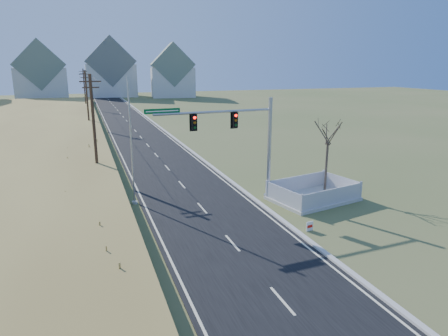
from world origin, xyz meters
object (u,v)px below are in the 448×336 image
traffic_signal_mast (246,139)px  flagpole (132,155)px  fence_enclosure (313,196)px  bare_tree (329,131)px  open_sign (310,226)px

traffic_signal_mast → flagpole: bearing=162.7°
fence_enclosure → bare_tree: size_ratio=1.11×
traffic_signal_mast → open_sign: size_ratio=16.05×
open_sign → bare_tree: bearing=43.3°
flagpole → fence_enclosure: bearing=-15.8°
flagpole → bare_tree: flagpole is taller
open_sign → bare_tree: size_ratio=0.10×
open_sign → flagpole: flagpole is taller
open_sign → bare_tree: bare_tree is taller
open_sign → traffic_signal_mast: bearing=95.4°
fence_enclosure → bare_tree: (1.84, 1.27, 4.63)m
fence_enclosure → open_sign: fence_enclosure is taller
traffic_signal_mast → flagpole: 8.18m
fence_enclosure → bare_tree: 5.14m
traffic_signal_mast → open_sign: traffic_signal_mast is taller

